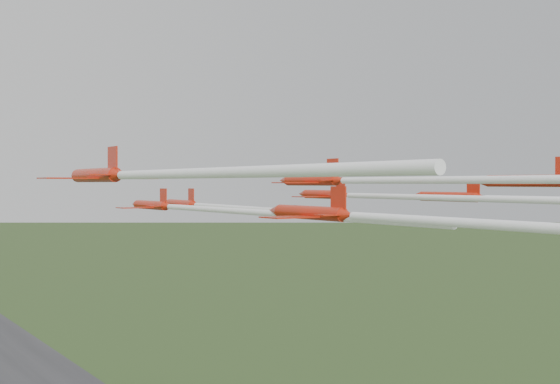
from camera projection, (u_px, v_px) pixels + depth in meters
jet_lead at (205, 206)px, 92.94m from camera, size 9.56×44.52×2.82m
jet_row2_left at (200, 208)px, 71.67m from camera, size 8.29×52.20×2.49m
jet_row2_right at (379, 196)px, 80.06m from camera, size 9.22×51.52×2.72m
jet_row3_left at (136, 174)px, 52.46m from camera, size 9.58×45.83×2.89m
jet_row3_mid at (379, 180)px, 67.40m from camera, size 9.64×52.97×2.87m
jet_row3_right at (532, 199)px, 77.71m from camera, size 9.82×55.87×2.94m
jet_row4_left at (388, 218)px, 48.05m from camera, size 8.94×45.46×2.68m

